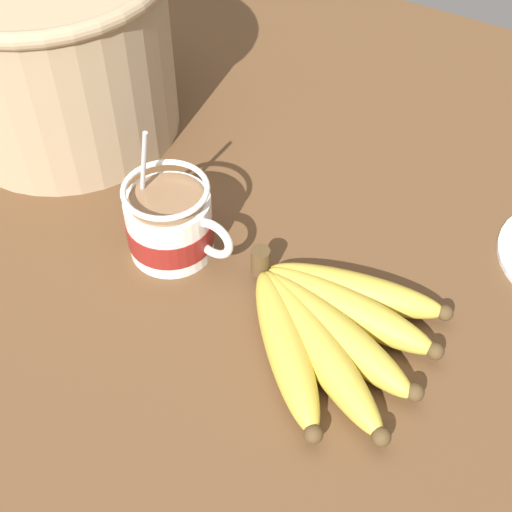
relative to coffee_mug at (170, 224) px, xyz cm
name	(u,v)px	position (x,y,z in cm)	size (l,w,h in cm)	color
table	(223,301)	(7.85, -2.42, -5.20)	(130.96, 130.96, 2.88)	brown
coffee_mug	(170,224)	(0.00, 0.00, 0.00)	(12.38, 9.17, 14.98)	white
banana_bunch	(328,325)	(19.60, -2.05, -1.87)	(21.10, 21.07, 4.16)	#4C381E
woven_basket	(55,49)	(-23.79, 11.25, 7.16)	(28.83, 28.83, 20.89)	tan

